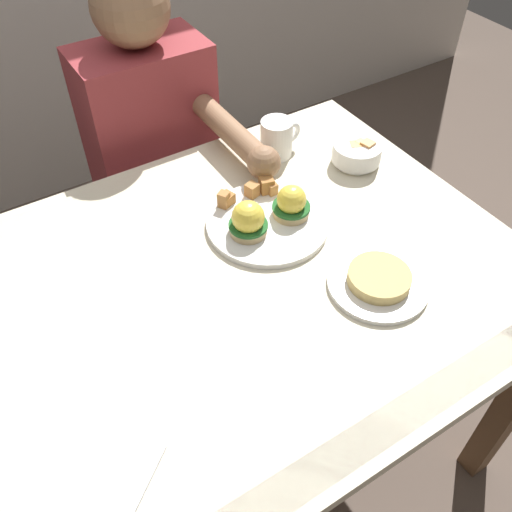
# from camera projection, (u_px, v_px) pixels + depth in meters

# --- Properties ---
(ground_plane) EXTENTS (6.00, 6.00, 0.00)m
(ground_plane) POSITION_uv_depth(u_px,v_px,m) (238.00, 447.00, 1.62)
(ground_plane) COLOR brown
(dining_table) EXTENTS (1.20, 0.90, 0.74)m
(dining_table) POSITION_uv_depth(u_px,v_px,m) (232.00, 315.00, 1.17)
(dining_table) COLOR beige
(dining_table) RESTS_ON ground_plane
(eggs_benedict_plate) EXTENTS (0.27, 0.27, 0.09)m
(eggs_benedict_plate) POSITION_uv_depth(u_px,v_px,m) (267.00, 216.00, 1.19)
(eggs_benedict_plate) COLOR white
(eggs_benedict_plate) RESTS_ON dining_table
(fruit_bowl) EXTENTS (0.12, 0.12, 0.06)m
(fruit_bowl) POSITION_uv_depth(u_px,v_px,m) (357.00, 153.00, 1.35)
(fruit_bowl) COLOR white
(fruit_bowl) RESTS_ON dining_table
(coffee_mug) EXTENTS (0.11, 0.08, 0.09)m
(coffee_mug) POSITION_uv_depth(u_px,v_px,m) (277.00, 137.00, 1.36)
(coffee_mug) COLOR white
(coffee_mug) RESTS_ON dining_table
(fork) EXTENTS (0.13, 0.11, 0.00)m
(fork) POSITION_uv_depth(u_px,v_px,m) (136.00, 500.00, 0.79)
(fork) COLOR silver
(fork) RESTS_ON dining_table
(side_plate) EXTENTS (0.20, 0.20, 0.04)m
(side_plate) POSITION_uv_depth(u_px,v_px,m) (378.00, 281.00, 1.07)
(side_plate) COLOR white
(side_plate) RESTS_ON dining_table
(diner_person) EXTENTS (0.34, 0.54, 1.14)m
(diner_person) POSITION_uv_depth(u_px,v_px,m) (158.00, 152.00, 1.55)
(diner_person) COLOR #33333D
(diner_person) RESTS_ON ground_plane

